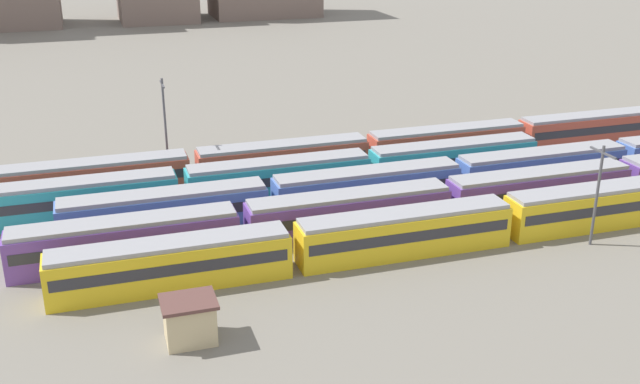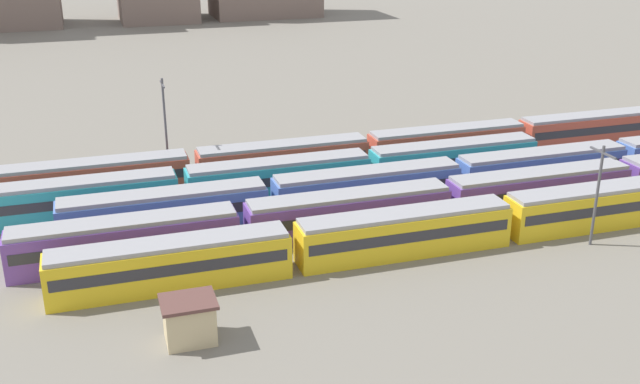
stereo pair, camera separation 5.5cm
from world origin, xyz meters
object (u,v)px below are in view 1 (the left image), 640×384
Objects in this scene: train_track_1 at (623,179)px; train_track_0 at (507,218)px; catenary_pole_0 at (598,190)px; train_track_2 at (457,177)px; signal_hut at (190,320)px; train_track_3 at (279,178)px; catenary_pole_1 at (165,124)px; train_track_4 at (447,143)px.

train_track_0 is at bearing -161.95° from train_track_1.
catenary_pole_0 is at bearing -26.77° from train_track_0.
train_track_1 is 16.08m from train_track_2.
train_track_2 is at bearing 32.31° from signal_hut.
signal_hut is (-12.17, -23.45, -0.35)m from train_track_3.
train_track_2 is at bearing -27.41° from catenary_pole_1.
train_track_4 is at bearing 125.62° from train_track_1.
catenary_pole_0 is (5.56, -13.58, 3.00)m from train_track_2.
train_track_3 is at bearing -41.18° from catenary_pole_1.
train_track_2 is 8.54× the size of catenary_pole_0.
train_track_2 is 34.14m from signal_hut.
train_track_0 is 21.34m from train_track_4.
train_track_3 is at bearing 161.94° from train_track_1.
train_track_1 reaches higher than signal_hut.
train_track_1 is 2.02× the size of train_track_3.
train_track_1 is 33.55m from train_track_3.
train_track_0 is at bearing -44.37° from train_track_3.
train_track_1 and train_track_2 have the same top height.
catenary_pole_0 is 42.00m from catenary_pole_1.
train_track_3 is 0.60× the size of train_track_4.
catenary_pole_0 is at bearing 7.73° from signal_hut.
catenary_pole_0 is at bearing -86.38° from train_track_4.
train_track_1 is at bearing -54.38° from train_track_4.
train_track_0 is 1.00× the size of train_track_2.
train_track_3 is 6.38× the size of catenary_pole_0.
train_track_1 is at bearing 40.94° from catenary_pole_0.
catenary_pole_1 is (-30.42, 3.28, 3.96)m from train_track_4.
catenary_pole_0 is (1.52, -23.98, 3.00)m from train_track_4.
train_track_4 is 43.62m from signal_hut.
train_track_0 is 16.78m from train_track_1.
train_track_3 is at bearing 135.63° from train_track_0.
train_track_3 is 21.37m from train_track_4.
catenary_pole_1 is (-26.37, 13.68, 3.96)m from train_track_2.
train_track_4 is 26.00× the size of signal_hut.
train_track_0 is 35.39m from catenary_pole_1.
train_track_1 is 31.25× the size of signal_hut.
train_track_1 is 45.96m from signal_hut.
catenary_pole_1 reaches higher than train_track_1.
train_track_1 is at bearing -24.41° from catenary_pole_1.
train_track_1 is 10.60× the size of catenary_pole_1.
catenary_pole_0 reaches higher than train_track_2.
train_track_2 is at bearing -111.25° from train_track_4.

